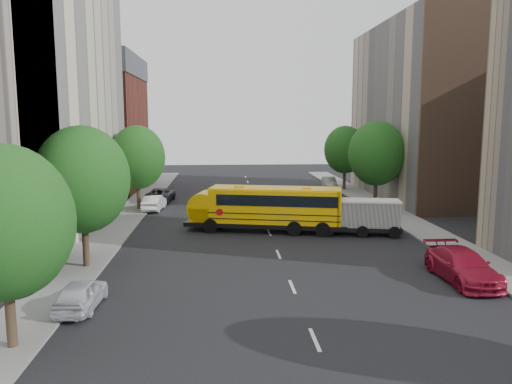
{
  "coord_description": "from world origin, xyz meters",
  "views": [
    {
      "loc": [
        -3.43,
        -31.53,
        8.19
      ],
      "look_at": [
        -1.1,
        2.0,
        3.31
      ],
      "focal_mm": 35.0,
      "sensor_mm": 36.0,
      "label": 1
    }
  ],
  "objects": [
    {
      "name": "ground",
      "position": [
        0.0,
        0.0,
        0.0
      ],
      "size": [
        120.0,
        120.0,
        0.0
      ],
      "primitive_type": "plane",
      "color": "black",
      "rests_on": "ground"
    },
    {
      "name": "sidewalk_left",
      "position": [
        -11.5,
        5.0,
        0.06
      ],
      "size": [
        3.0,
        80.0,
        0.12
      ],
      "primitive_type": "cube",
      "color": "slate",
      "rests_on": "ground"
    },
    {
      "name": "sidewalk_right",
      "position": [
        11.5,
        5.0,
        0.06
      ],
      "size": [
        3.0,
        80.0,
        0.12
      ],
      "primitive_type": "cube",
      "color": "slate",
      "rests_on": "ground"
    },
    {
      "name": "lane_markings",
      "position": [
        0.0,
        10.0,
        0.01
      ],
      "size": [
        0.15,
        64.0,
        0.01
      ],
      "primitive_type": "cube",
      "color": "silver",
      "rests_on": "ground"
    },
    {
      "name": "building_left_cream",
      "position": [
        -18.0,
        6.0,
        10.0
      ],
      "size": [
        10.0,
        26.0,
        20.0
      ],
      "primitive_type": "cube",
      "color": "beige",
      "rests_on": "ground"
    },
    {
      "name": "building_left_redbrick",
      "position": [
        -18.0,
        28.0,
        6.5
      ],
      "size": [
        10.0,
        15.0,
        13.0
      ],
      "primitive_type": "cube",
      "color": "maroon",
      "rests_on": "ground"
    },
    {
      "name": "building_right_far",
      "position": [
        18.0,
        20.0,
        9.0
      ],
      "size": [
        10.0,
        22.0,
        18.0
      ],
      "primitive_type": "cube",
      "color": "#B7A28E",
      "rests_on": "ground"
    },
    {
      "name": "building_right_sidewall",
      "position": [
        18.0,
        9.0,
        9.0
      ],
      "size": [
        10.1,
        0.3,
        18.0
      ],
      "primitive_type": "cube",
      "color": "brown",
      "rests_on": "ground"
    },
    {
      "name": "street_tree_0",
      "position": [
        -11.0,
        -14.0,
        4.64
      ],
      "size": [
        4.8,
        4.8,
        7.41
      ],
      "color": "#38281C",
      "rests_on": "ground"
    },
    {
      "name": "street_tree_1",
      "position": [
        -11.0,
        -4.0,
        4.95
      ],
      "size": [
        5.12,
        5.12,
        7.9
      ],
      "color": "#38281C",
      "rests_on": "ground"
    },
    {
      "name": "street_tree_2",
      "position": [
        -11.0,
        14.0,
        4.83
      ],
      "size": [
        4.99,
        4.99,
        7.71
      ],
      "color": "#38281C",
      "rests_on": "ground"
    },
    {
      "name": "street_tree_4",
      "position": [
        11.0,
        14.0,
        5.08
      ],
      "size": [
        5.25,
        5.25,
        8.1
      ],
      "color": "#38281C",
      "rests_on": "ground"
    },
    {
      "name": "street_tree_5",
      "position": [
        11.0,
        26.0,
        4.7
      ],
      "size": [
        4.86,
        4.86,
        7.51
      ],
      "color": "#38281C",
      "rests_on": "ground"
    },
    {
      "name": "school_bus",
      "position": [
        -0.3,
        4.57,
        1.87
      ],
      "size": [
        12.17,
        5.19,
        3.35
      ],
      "rotation": [
        0.0,
        0.0,
        -0.22
      ],
      "color": "black",
      "rests_on": "ground"
    },
    {
      "name": "safari_truck",
      "position": [
        6.42,
        2.99,
        1.34
      ],
      "size": [
        6.18,
        3.12,
        2.53
      ],
      "rotation": [
        0.0,
        0.0,
        -0.17
      ],
      "color": "black",
      "rests_on": "ground"
    },
    {
      "name": "parked_car_0",
      "position": [
        -9.6,
        -10.2,
        0.66
      ],
      "size": [
        1.72,
        3.95,
        1.33
      ],
      "primitive_type": "imported",
      "rotation": [
        0.0,
        0.0,
        3.1
      ],
      "color": "silver",
      "rests_on": "ground"
    },
    {
      "name": "parked_car_1",
      "position": [
        -9.6,
        13.74,
        0.7
      ],
      "size": [
        1.81,
        4.38,
        1.41
      ],
      "primitive_type": "imported",
      "rotation": [
        0.0,
        0.0,
        3.07
      ],
      "color": "white",
      "rests_on": "ground"
    },
    {
      "name": "parked_car_2",
      "position": [
        -9.6,
        18.66,
        0.71
      ],
      "size": [
        2.81,
        5.31,
        1.42
      ],
      "primitive_type": "imported",
      "rotation": [
        0.0,
        0.0,
        3.05
      ],
      "color": "black",
      "rests_on": "ground"
    },
    {
      "name": "parked_car_3",
      "position": [
        8.8,
        -7.69,
        0.81
      ],
      "size": [
        2.31,
        5.57,
        1.61
      ],
      "primitive_type": "imported",
      "rotation": [
        0.0,
        0.0,
        0.01
      ],
      "color": "maroon",
      "rests_on": "ground"
    },
    {
      "name": "parked_car_4",
      "position": [
        8.8,
        11.4,
        0.64
      ],
      "size": [
        1.67,
        3.82,
        1.28
      ],
      "primitive_type": "imported",
      "rotation": [
        0.0,
        0.0,
        0.04
      ],
      "color": "#302C4E",
      "rests_on": "ground"
    },
    {
      "name": "parked_car_5",
      "position": [
        9.6,
        27.74,
        0.67
      ],
      "size": [
        1.7,
        4.13,
        1.33
      ],
      "primitive_type": "imported",
      "rotation": [
        0.0,
        0.0,
        -0.07
      ],
      "color": "#A9A8A4",
      "rests_on": "ground"
    }
  ]
}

